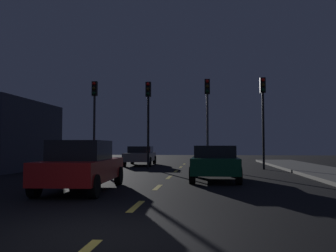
% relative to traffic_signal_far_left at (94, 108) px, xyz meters
% --- Properties ---
extents(ground_plane, '(80.00, 80.00, 0.00)m').
position_rel_traffic_signal_far_left_xyz_m(ground_plane, '(5.20, -8.93, -3.73)').
color(ground_plane, black).
extents(lane_stripe_second, '(0.16, 1.60, 0.01)m').
position_rel_traffic_signal_far_left_xyz_m(lane_stripe_second, '(5.20, -13.33, -3.72)').
color(lane_stripe_second, '#EACC4C').
rests_on(lane_stripe_second, ground_plane).
extents(lane_stripe_third, '(0.16, 1.60, 0.01)m').
position_rel_traffic_signal_far_left_xyz_m(lane_stripe_third, '(5.20, -9.53, -3.72)').
color(lane_stripe_third, '#EACC4C').
rests_on(lane_stripe_third, ground_plane).
extents(lane_stripe_fourth, '(0.16, 1.60, 0.01)m').
position_rel_traffic_signal_far_left_xyz_m(lane_stripe_fourth, '(5.20, -5.73, -3.72)').
color(lane_stripe_fourth, '#EACC4C').
rests_on(lane_stripe_fourth, ground_plane).
extents(lane_stripe_fifth, '(0.16, 1.60, 0.01)m').
position_rel_traffic_signal_far_left_xyz_m(lane_stripe_fifth, '(5.20, -1.93, -3.72)').
color(lane_stripe_fifth, '#EACC4C').
rests_on(lane_stripe_fifth, ground_plane).
extents(lane_stripe_sixth, '(0.16, 1.60, 0.01)m').
position_rel_traffic_signal_far_left_xyz_m(lane_stripe_sixth, '(5.20, 1.87, -3.72)').
color(lane_stripe_sixth, '#EACC4C').
rests_on(lane_stripe_sixth, ground_plane).
extents(lane_stripe_seventh, '(0.16, 1.60, 0.01)m').
position_rel_traffic_signal_far_left_xyz_m(lane_stripe_seventh, '(5.20, 5.67, -3.72)').
color(lane_stripe_seventh, '#EACC4C').
rests_on(lane_stripe_seventh, ground_plane).
extents(traffic_signal_far_left, '(0.32, 0.38, 5.36)m').
position_rel_traffic_signal_far_left_xyz_m(traffic_signal_far_left, '(0.00, 0.00, 0.00)').
color(traffic_signal_far_left, '#2D2D30').
rests_on(traffic_signal_far_left, ground_plane).
extents(traffic_signal_center_left, '(0.32, 0.38, 5.27)m').
position_rel_traffic_signal_far_left_xyz_m(traffic_signal_center_left, '(3.36, -0.00, -0.06)').
color(traffic_signal_center_left, black).
rests_on(traffic_signal_center_left, ground_plane).
extents(traffic_signal_center_right, '(0.32, 0.38, 5.37)m').
position_rel_traffic_signal_far_left_xyz_m(traffic_signal_center_right, '(6.93, 0.00, 0.01)').
color(traffic_signal_center_right, '#4C4C51').
rests_on(traffic_signal_center_right, ground_plane).
extents(traffic_signal_far_right, '(0.32, 0.38, 5.40)m').
position_rel_traffic_signal_far_left_xyz_m(traffic_signal_far_right, '(10.18, 0.00, 0.03)').
color(traffic_signal_far_right, black).
rests_on(traffic_signal_far_right, ground_plane).
extents(car_stopped_ahead, '(1.93, 4.08, 1.40)m').
position_rel_traffic_signal_far_left_xyz_m(car_stopped_ahead, '(7.17, -6.92, -3.00)').
color(car_stopped_ahead, '#0F4C2D').
rests_on(car_stopped_ahead, ground_plane).
extents(car_adjacent_lane, '(2.02, 4.54, 1.56)m').
position_rel_traffic_signal_far_left_xyz_m(car_adjacent_lane, '(2.97, -10.63, -2.94)').
color(car_adjacent_lane, '#B21919').
rests_on(car_adjacent_lane, ground_plane).
extents(car_oncoming_far, '(2.08, 4.62, 1.34)m').
position_rel_traffic_signal_far_left_xyz_m(car_oncoming_far, '(2.20, 3.82, -3.02)').
color(car_oncoming_far, gray).
rests_on(car_oncoming_far, ground_plane).
extents(storefront_left, '(4.21, 7.34, 3.95)m').
position_rel_traffic_signal_far_left_xyz_m(storefront_left, '(-4.90, -1.79, -1.75)').
color(storefront_left, '#333847').
rests_on(storefront_left, ground_plane).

